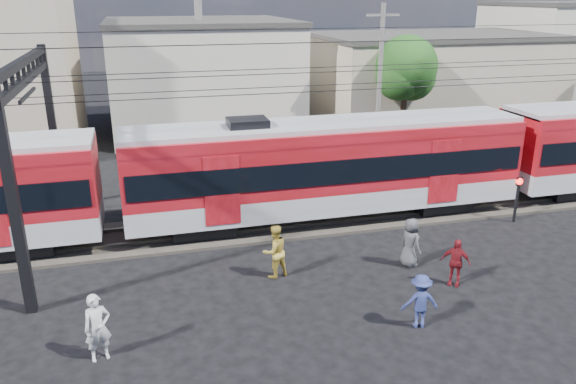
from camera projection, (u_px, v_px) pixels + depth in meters
name	position (u px, v px, depth m)	size (l,w,h in m)	color
ground	(391.00, 326.00, 15.98)	(120.00, 120.00, 0.00)	black
track_bed	(309.00, 220.00, 23.24)	(70.00, 3.40, 0.12)	#2D2823
rail_near	(314.00, 224.00, 22.52)	(70.00, 0.12, 0.12)	#59544C
rail_far	(304.00, 211.00, 23.89)	(70.00, 0.12, 0.12)	#59544C
commuter_train	(332.00, 164.00, 22.69)	(50.30, 3.08, 4.17)	black
catenary	(72.00, 109.00, 19.43)	(70.00, 9.30, 7.52)	black
building_midwest	(201.00, 74.00, 38.85)	(12.24, 12.24, 7.30)	beige
building_mideast	(431.00, 79.00, 40.19)	(16.32, 10.20, 6.30)	#BDAA90
building_east	(559.00, 54.00, 46.92)	(10.20, 10.20, 8.30)	beige
utility_pole_mid	(380.00, 82.00, 29.59)	(1.80, 0.24, 8.50)	slate
tree_near	(408.00, 70.00, 33.14)	(3.82, 3.64, 6.72)	#382619
pedestrian_a	(98.00, 328.00, 14.25)	(0.67, 0.44, 1.84)	silver
pedestrian_b	(275.00, 251.00, 18.48)	(0.89, 0.69, 1.82)	gold
pedestrian_c	(420.00, 301.00, 15.69)	(1.04, 0.60, 1.61)	navy
pedestrian_d	(455.00, 262.00, 17.99)	(0.93, 0.39, 1.59)	maroon
pedestrian_e	(410.00, 242.00, 19.24)	(0.85, 0.55, 1.74)	#434448
crossing_signal	(518.00, 191.00, 22.78)	(0.28, 0.28, 1.95)	black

